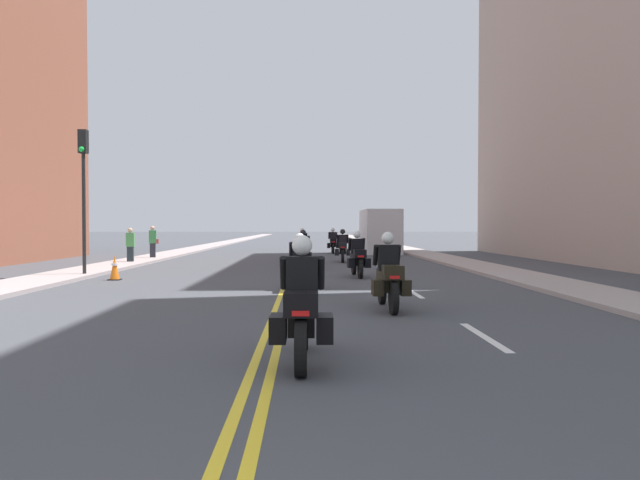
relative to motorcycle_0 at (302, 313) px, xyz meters
The scene contains 19 objects.
ground_plane 41.75m from the motorcycle_0, 90.66° to the left, with size 264.00×264.00×0.00m, color #424449.
sidewalk_left 42.55m from the motorcycle_0, 101.13° to the left, with size 2.09×144.00×0.12m, color #A09392.
sidewalk_right 42.37m from the motorcycle_0, 80.16° to the left, with size 2.09×144.00×0.12m, color #A49692.
centreline_yellow_inner 41.75m from the motorcycle_0, 90.83° to the left, with size 0.12×132.00×0.01m, color yellow.
centreline_yellow_outer 41.75m from the motorcycle_0, 90.50° to the left, with size 0.12×132.00×0.01m, color yellow.
lane_dashes_white 22.93m from the motorcycle_0, 82.84° to the left, with size 0.14×56.40×0.01m.
motorcycle_0 is the anchor object (origin of this frame).
motorcycle_1 4.99m from the motorcycle_0, 69.37° to the left, with size 0.77×2.23×1.63m.
motorcycle_2 8.43m from the motorcycle_0, 90.87° to the left, with size 0.77×2.11×1.56m.
motorcycle_3 12.63m from the motorcycle_0, 81.80° to the left, with size 0.78×2.18×1.59m.
motorcycle_4 16.96m from the motorcycle_0, 90.35° to the left, with size 0.78×2.21×1.60m.
motorcycle_5 20.98m from the motorcycle_0, 85.04° to the left, with size 0.78×2.26×1.61m.
motorcycle_6 25.48m from the motorcycle_0, 90.43° to the left, with size 0.78×2.21×1.65m.
motorcycle_7 29.93m from the motorcycle_0, 86.66° to the left, with size 0.76×2.22×1.65m.
traffic_cone_0 13.09m from the motorcycle_0, 118.09° to the left, with size 0.38×0.38×0.80m.
traffic_light_near 15.02m from the motorcycle_0, 120.85° to the left, with size 0.28×0.38×5.03m.
pedestrian_0 21.10m from the motorcycle_0, 112.49° to the left, with size 0.38×0.25×1.67m.
pedestrian_1 24.41m from the motorcycle_0, 109.10° to the left, with size 0.50×0.28×1.76m.
parked_truck 30.96m from the motorcycle_0, 81.08° to the left, with size 2.20×6.50×2.80m.
Camera 1 is at (0.54, -1.01, 1.74)m, focal length 32.44 mm.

